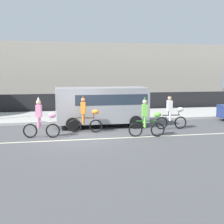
{
  "coord_description": "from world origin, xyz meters",
  "views": [
    {
      "loc": [
        -1.47,
        -14.31,
        3.07
      ],
      "look_at": [
        1.74,
        1.2,
        1.0
      ],
      "focal_mm": 50.0,
      "sensor_mm": 36.0,
      "label": 1
    }
  ],
  "objects_px": {
    "parade_cyclist_zebra": "(171,113)",
    "pedestrian_onlooker": "(62,100)",
    "parked_van_grey": "(103,104)",
    "parade_cyclist_lime": "(147,119)",
    "parade_cyclist_orange": "(86,116)",
    "parade_cyclist_pink": "(41,120)"
  },
  "relations": [
    {
      "from": "parade_cyclist_zebra",
      "to": "parade_cyclist_pink",
      "type": "bearing_deg",
      "value": -172.54
    },
    {
      "from": "parked_van_grey",
      "to": "pedestrian_onlooker",
      "type": "distance_m",
      "value": 5.7
    },
    {
      "from": "parade_cyclist_orange",
      "to": "pedestrian_onlooker",
      "type": "height_order",
      "value": "parade_cyclist_orange"
    },
    {
      "from": "parade_cyclist_zebra",
      "to": "parked_van_grey",
      "type": "bearing_deg",
      "value": 155.93
    },
    {
      "from": "parade_cyclist_pink",
      "to": "parade_cyclist_orange",
      "type": "height_order",
      "value": "same"
    },
    {
      "from": "parade_cyclist_lime",
      "to": "parade_cyclist_pink",
      "type": "bearing_deg",
      "value": 171.19
    },
    {
      "from": "parade_cyclist_pink",
      "to": "parade_cyclist_orange",
      "type": "bearing_deg",
      "value": 21.41
    },
    {
      "from": "parade_cyclist_lime",
      "to": "parked_van_grey",
      "type": "bearing_deg",
      "value": 116.06
    },
    {
      "from": "parade_cyclist_pink",
      "to": "parked_van_grey",
      "type": "distance_m",
      "value": 4.12
    },
    {
      "from": "parade_cyclist_lime",
      "to": "parade_cyclist_orange",
      "type": "bearing_deg",
      "value": 149.51
    },
    {
      "from": "parade_cyclist_pink",
      "to": "pedestrian_onlooker",
      "type": "bearing_deg",
      "value": 80.47
    },
    {
      "from": "parade_cyclist_orange",
      "to": "pedestrian_onlooker",
      "type": "xyz_separation_m",
      "value": [
        -0.85,
        6.91,
        0.17
      ]
    },
    {
      "from": "parade_cyclist_lime",
      "to": "pedestrian_onlooker",
      "type": "height_order",
      "value": "parade_cyclist_lime"
    },
    {
      "from": "parade_cyclist_orange",
      "to": "parade_cyclist_lime",
      "type": "height_order",
      "value": "same"
    },
    {
      "from": "pedestrian_onlooker",
      "to": "parade_cyclist_lime",
      "type": "bearing_deg",
      "value": -67.29
    },
    {
      "from": "parked_van_grey",
      "to": "pedestrian_onlooker",
      "type": "height_order",
      "value": "parked_van_grey"
    },
    {
      "from": "parade_cyclist_pink",
      "to": "parked_van_grey",
      "type": "bearing_deg",
      "value": 36.28
    },
    {
      "from": "parade_cyclist_zebra",
      "to": "pedestrian_onlooker",
      "type": "height_order",
      "value": "parade_cyclist_zebra"
    },
    {
      "from": "parked_van_grey",
      "to": "pedestrian_onlooker",
      "type": "bearing_deg",
      "value": 110.62
    },
    {
      "from": "parade_cyclist_pink",
      "to": "parade_cyclist_orange",
      "type": "xyz_separation_m",
      "value": [
        2.15,
        0.84,
        0.0
      ]
    },
    {
      "from": "parade_cyclist_pink",
      "to": "parade_cyclist_lime",
      "type": "distance_m",
      "value": 4.92
    },
    {
      "from": "parade_cyclist_pink",
      "to": "parked_van_grey",
      "type": "relative_size",
      "value": 0.38
    }
  ]
}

